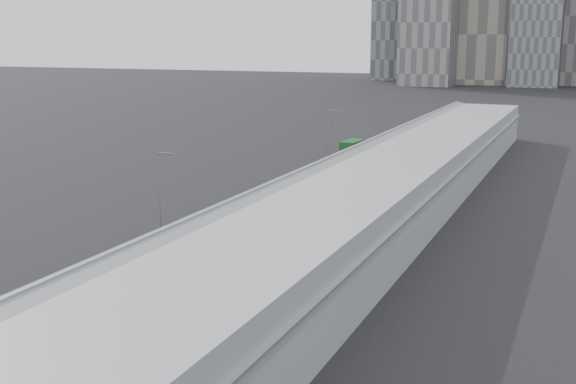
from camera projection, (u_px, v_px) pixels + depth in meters
The scene contains 19 objects.
sidewalk at pixel (335, 230), 75.07m from camera, with size 10.00×170.00×0.12m, color gray.
lane_line at pixel (244, 221), 79.10m from camera, with size 0.12×160.00×0.02m, color gold.
depot at pixel (373, 201), 72.82m from camera, with size 12.45×160.40×7.20m.
bus_1 at pixel (45, 328), 45.76m from camera, with size 3.41×12.96×3.75m.
bus_2 at pixel (183, 261), 59.87m from camera, with size 3.32×12.47×3.60m.
bus_3 at pixel (241, 232), 69.11m from camera, with size 3.07×12.12×3.51m.
bus_4 at pixel (302, 198), 82.87m from camera, with size 3.43×13.98×4.05m.
bus_5 at pixel (335, 176), 96.38m from camera, with size 3.94×13.42×3.86m.
bus_6 at pixel (375, 160), 109.58m from camera, with size 2.84×12.75×3.72m.
bus_7 at pixel (398, 147), 121.63m from camera, with size 4.08×14.10×4.06m.
tree_1 at pixel (176, 259), 52.29m from camera, with size 1.93×1.93×4.91m.
tree_2 at pixel (316, 197), 77.30m from camera, with size 1.28×1.28×3.65m.
tree_3 at pixel (376, 159), 97.40m from camera, with size 1.17×1.17×4.42m.
tree_4 at pixel (418, 136), 122.60m from camera, with size 2.35×2.35×4.65m.
tree_5 at pixel (443, 122), 140.44m from camera, with size 1.79×1.79×4.72m.
street_lamp_near at pixel (161, 192), 68.59m from camera, with size 2.04×0.22×9.16m.
street_lamp_far at pixel (329, 135), 109.27m from camera, with size 2.04×0.22×9.16m.
shipping_container at pixel (352, 148), 124.36m from camera, with size 2.64×5.69×2.47m, color #123C16.
suv at pixel (400, 134), 145.61m from camera, with size 2.89×6.26×1.74m, color black.
Camera 1 is at (32.96, -13.72, 19.53)m, focal length 45.00 mm.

